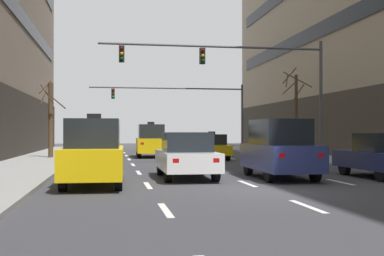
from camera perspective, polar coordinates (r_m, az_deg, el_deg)
The scene contains 36 objects.
ground_plane at distance 14.48m, azimuth 8.57°, elevation -7.21°, with size 120.00×120.00×0.00m, color #38383D.
lane_stripe_l1_s3 at distance 10.87m, azimuth -3.08°, elevation -9.45°, with size 0.16×2.00×0.01m, color silver.
lane_stripe_l1_s4 at distance 15.81m, azimuth -5.14°, elevation -6.63°, with size 0.16×2.00×0.01m, color silver.
lane_stripe_l1_s5 at distance 20.78m, azimuth -6.20°, elevation -5.15°, with size 0.16×2.00×0.01m, color silver.
lane_stripe_l1_s6 at distance 25.76m, azimuth -6.85°, elevation -4.24°, with size 0.16×2.00×0.01m, color silver.
lane_stripe_l1_s7 at distance 30.74m, azimuth -7.29°, elevation -3.62°, with size 0.16×2.00×0.01m, color silver.
lane_stripe_l1_s8 at distance 35.73m, azimuth -7.61°, elevation -3.18°, with size 0.16×2.00×0.01m, color silver.
lane_stripe_l1_s9 at distance 40.72m, azimuth -7.84°, elevation -2.84°, with size 0.16×2.00×0.01m, color silver.
lane_stripe_l1_s10 at distance 45.72m, azimuth -8.03°, elevation -2.58°, with size 0.16×2.00×0.01m, color silver.
lane_stripe_l2_s3 at distance 11.69m, azimuth 13.21°, elevation -8.80°, with size 0.16×2.00×0.01m, color silver.
lane_stripe_l2_s4 at distance 16.39m, azimuth 6.39°, elevation -6.41°, with size 0.16×2.00×0.01m, color silver.
lane_stripe_l2_s5 at distance 21.22m, azimuth 2.66°, elevation -5.05°, with size 0.16×2.00×0.01m, color silver.
lane_stripe_l2_s6 at distance 26.11m, azimuth 0.34°, elevation -4.19°, with size 0.16×2.00×0.01m, color silver.
lane_stripe_l2_s7 at distance 31.04m, azimuth -1.25°, elevation -3.59°, with size 0.16×2.00×0.01m, color silver.
lane_stripe_l2_s8 at distance 35.99m, azimuth -2.40°, elevation -3.16°, with size 0.16×2.00×0.01m, color silver.
lane_stripe_l2_s9 at distance 40.95m, azimuth -3.27°, elevation -2.83°, with size 0.16×2.00×0.01m, color silver.
lane_stripe_l2_s10 at distance 45.92m, azimuth -3.95°, elevation -2.58°, with size 0.16×2.00×0.01m, color silver.
lane_stripe_l3_s4 at distance 17.56m, azimuth 16.73°, elevation -5.99°, with size 0.16×2.00×0.01m, color silver.
lane_stripe_l3_s5 at distance 22.14m, azimuth 10.97°, elevation -4.85°, with size 0.16×2.00×0.01m, color silver.
lane_stripe_l3_s6 at distance 26.86m, azimuth 7.22°, elevation -4.08°, with size 0.16×2.00×0.01m, color silver.
lane_stripe_l3_s7 at distance 31.68m, azimuth 4.61°, elevation -3.53°, with size 0.16×2.00×0.01m, color silver.
lane_stripe_l3_s8 at distance 36.54m, azimuth 2.69°, elevation -3.12°, with size 0.16×2.00×0.01m, color silver.
lane_stripe_l3_s9 at distance 41.44m, azimuth 1.22°, elevation -2.81°, with size 0.16×2.00×0.01m, color silver.
lane_stripe_l3_s10 at distance 46.35m, azimuth 0.07°, elevation -2.56°, with size 0.16×2.00×0.01m, color silver.
car_driving_0 at distance 28.47m, azimuth -10.29°, elevation -2.24°, with size 2.05×4.49×1.65m.
car_driving_1 at distance 18.29m, azimuth 10.08°, elevation -2.42°, with size 1.96×4.49×2.16m.
taxi_driving_2 at distance 15.79m, azimuth -11.27°, elevation -2.83°, with size 1.96×4.39×2.28m.
taxi_driving_3 at distance 30.51m, azimuth 2.24°, elevation -2.21°, with size 1.75×4.17×1.73m.
car_driving_4 at distance 18.03m, azimuth -0.67°, elevation -3.23°, with size 1.92×4.52×1.69m.
taxi_driving_5 at distance 41.68m, azimuth -10.02°, elevation -1.65°, with size 1.88×4.48×1.86m.
taxi_driving_6 at distance 33.33m, azimuth -4.78°, elevation -1.50°, with size 2.03×4.60×2.39m.
car_parked_2 at distance 19.47m, azimuth 21.21°, elevation -3.03°, with size 1.86×4.43×1.66m.
traffic_signal_0 at distance 26.48m, azimuth 6.08°, elevation 6.56°, with size 12.07×0.35×6.52m.
traffic_signal_1 at distance 42.10m, azimuth -0.17°, elevation 3.10°, with size 13.15×0.35×5.68m.
street_tree_0 at distance 31.53m, azimuth -16.04°, elevation 1.08°, with size 1.67×1.67×4.82m.
street_tree_1 at distance 34.13m, azimuth 11.90°, elevation 2.07°, with size 1.84×2.04×6.05m.
Camera 1 is at (-4.47, -13.67, 1.70)m, focal length 46.10 mm.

